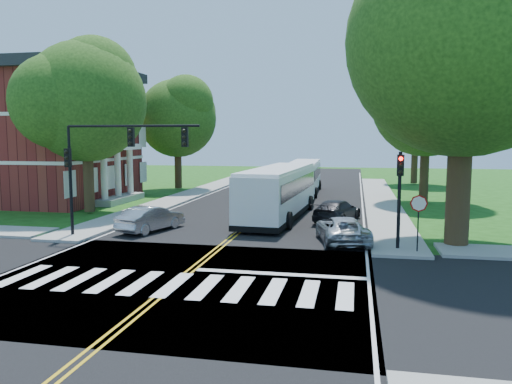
% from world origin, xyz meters
% --- Properties ---
extents(ground, '(140.00, 140.00, 0.00)m').
position_xyz_m(ground, '(0.00, 0.00, 0.00)').
color(ground, '#184611').
rests_on(ground, ground).
extents(road, '(14.00, 96.00, 0.01)m').
position_xyz_m(road, '(0.00, 18.00, 0.01)').
color(road, black).
rests_on(road, ground).
extents(cross_road, '(60.00, 12.00, 0.01)m').
position_xyz_m(cross_road, '(0.00, 0.00, 0.01)').
color(cross_road, black).
rests_on(cross_road, ground).
extents(center_line, '(0.36, 70.00, 0.01)m').
position_xyz_m(center_line, '(0.00, 22.00, 0.01)').
color(center_line, gold).
rests_on(center_line, road).
extents(edge_line_w, '(0.12, 70.00, 0.01)m').
position_xyz_m(edge_line_w, '(-6.80, 22.00, 0.01)').
color(edge_line_w, silver).
rests_on(edge_line_w, road).
extents(edge_line_e, '(0.12, 70.00, 0.01)m').
position_xyz_m(edge_line_e, '(6.80, 22.00, 0.01)').
color(edge_line_e, silver).
rests_on(edge_line_e, road).
extents(crosswalk, '(12.60, 3.00, 0.01)m').
position_xyz_m(crosswalk, '(0.00, -0.50, 0.02)').
color(crosswalk, silver).
rests_on(crosswalk, road).
extents(stop_bar, '(6.60, 0.40, 0.01)m').
position_xyz_m(stop_bar, '(3.50, 1.60, 0.02)').
color(stop_bar, silver).
rests_on(stop_bar, road).
extents(sidewalk_nw, '(2.60, 40.00, 0.15)m').
position_xyz_m(sidewalk_nw, '(-8.30, 25.00, 0.07)').
color(sidewalk_nw, gray).
rests_on(sidewalk_nw, ground).
extents(sidewalk_ne, '(2.60, 40.00, 0.15)m').
position_xyz_m(sidewalk_ne, '(8.30, 25.00, 0.07)').
color(sidewalk_ne, gray).
rests_on(sidewalk_ne, ground).
extents(tree_ne_big, '(10.80, 10.80, 14.91)m').
position_xyz_m(tree_ne_big, '(11.00, 8.00, 9.62)').
color(tree_ne_big, '#362315').
rests_on(tree_ne_big, ground).
extents(tree_west_near, '(8.00, 8.00, 11.40)m').
position_xyz_m(tree_west_near, '(-11.50, 14.00, 7.53)').
color(tree_west_near, '#362315').
rests_on(tree_west_near, ground).
extents(tree_west_far, '(7.60, 7.60, 10.67)m').
position_xyz_m(tree_west_far, '(-11.00, 30.00, 7.00)').
color(tree_west_far, '#362315').
rests_on(tree_west_far, ground).
extents(tree_east_mid, '(8.40, 8.40, 11.93)m').
position_xyz_m(tree_east_mid, '(11.50, 24.00, 7.86)').
color(tree_east_mid, '#362315').
rests_on(tree_east_mid, ground).
extents(tree_east_far, '(7.20, 7.20, 10.34)m').
position_xyz_m(tree_east_far, '(12.50, 40.00, 6.86)').
color(tree_east_far, '#362315').
rests_on(tree_east_far, ground).
extents(brick_building, '(20.00, 13.00, 10.80)m').
position_xyz_m(brick_building, '(-21.95, 20.00, 5.42)').
color(brick_building, maroon).
rests_on(brick_building, ground).
extents(signal_nw, '(7.15, 0.46, 5.66)m').
position_xyz_m(signal_nw, '(-5.86, 6.43, 4.38)').
color(signal_nw, black).
rests_on(signal_nw, ground).
extents(signal_ne, '(0.30, 0.46, 4.40)m').
position_xyz_m(signal_ne, '(8.20, 6.44, 2.96)').
color(signal_ne, black).
rests_on(signal_ne, ground).
extents(stop_sign, '(0.76, 0.08, 2.53)m').
position_xyz_m(stop_sign, '(9.00, 5.98, 2.03)').
color(stop_sign, black).
rests_on(stop_sign, ground).
extents(bus_lead, '(3.63, 12.72, 3.25)m').
position_xyz_m(bus_lead, '(1.44, 14.76, 1.73)').
color(bus_lead, silver).
rests_on(bus_lead, road).
extents(bus_follow, '(2.97, 11.45, 2.95)m').
position_xyz_m(bus_follow, '(1.57, 29.19, 1.57)').
color(bus_follow, silver).
rests_on(bus_follow, road).
extents(hatchback, '(2.68, 4.53, 1.41)m').
position_xyz_m(hatchback, '(-4.83, 8.85, 0.72)').
color(hatchback, '#A6A7AC').
rests_on(hatchback, road).
extents(suv, '(3.09, 5.04, 1.31)m').
position_xyz_m(suv, '(5.65, 7.80, 0.66)').
color(suv, silver).
rests_on(suv, road).
extents(dark_sedan, '(3.21, 4.97, 1.34)m').
position_xyz_m(dark_sedan, '(5.15, 14.06, 0.68)').
color(dark_sedan, black).
rests_on(dark_sedan, road).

